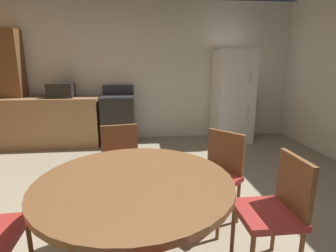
{
  "coord_description": "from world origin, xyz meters",
  "views": [
    {
      "loc": [
        -0.19,
        -2.02,
        1.47
      ],
      "look_at": [
        0.13,
        0.86,
        0.78
      ],
      "focal_mm": 27.07,
      "sensor_mm": 36.0,
      "label": 1
    }
  ],
  "objects_px": {
    "chair_northeast": "(218,172)",
    "chair_east": "(276,207)",
    "refrigerator": "(232,97)",
    "oven_range": "(118,119)",
    "microwave": "(61,90)",
    "chair_north": "(121,162)",
    "dining_table": "(135,201)"
  },
  "relations": [
    {
      "from": "chair_northeast",
      "to": "chair_east",
      "type": "relative_size",
      "value": 1.0
    },
    {
      "from": "refrigerator",
      "to": "oven_range",
      "type": "bearing_deg",
      "value": 178.61
    },
    {
      "from": "microwave",
      "to": "chair_northeast",
      "type": "xyz_separation_m",
      "value": [
        2.14,
        -2.68,
        -0.53
      ]
    },
    {
      "from": "chair_north",
      "to": "chair_east",
      "type": "xyz_separation_m",
      "value": [
        1.14,
        -0.97,
        0.0
      ]
    },
    {
      "from": "oven_range",
      "to": "chair_north",
      "type": "height_order",
      "value": "oven_range"
    },
    {
      "from": "oven_range",
      "to": "chair_east",
      "type": "height_order",
      "value": "oven_range"
    },
    {
      "from": "dining_table",
      "to": "chair_northeast",
      "type": "xyz_separation_m",
      "value": [
        0.76,
        0.63,
        -0.11
      ]
    },
    {
      "from": "dining_table",
      "to": "refrigerator",
      "type": "bearing_deg",
      "value": 60.47
    },
    {
      "from": "oven_range",
      "to": "microwave",
      "type": "bearing_deg",
      "value": -179.79
    },
    {
      "from": "oven_range",
      "to": "microwave",
      "type": "relative_size",
      "value": 2.5
    },
    {
      "from": "chair_northeast",
      "to": "chair_east",
      "type": "distance_m",
      "value": 0.67
    },
    {
      "from": "oven_range",
      "to": "chair_northeast",
      "type": "relative_size",
      "value": 1.26
    },
    {
      "from": "refrigerator",
      "to": "dining_table",
      "type": "height_order",
      "value": "refrigerator"
    },
    {
      "from": "chair_northeast",
      "to": "chair_north",
      "type": "xyz_separation_m",
      "value": [
        -0.92,
        0.34,
        0.0
      ]
    },
    {
      "from": "oven_range",
      "to": "chair_north",
      "type": "xyz_separation_m",
      "value": [
        0.21,
        -2.34,
        0.03
      ]
    },
    {
      "from": "microwave",
      "to": "oven_range",
      "type": "bearing_deg",
      "value": 0.21
    },
    {
      "from": "oven_range",
      "to": "chair_northeast",
      "type": "bearing_deg",
      "value": -67.13
    },
    {
      "from": "chair_northeast",
      "to": "chair_east",
      "type": "height_order",
      "value": "same"
    },
    {
      "from": "refrigerator",
      "to": "chair_east",
      "type": "height_order",
      "value": "refrigerator"
    },
    {
      "from": "oven_range",
      "to": "dining_table",
      "type": "relative_size",
      "value": 0.87
    },
    {
      "from": "oven_range",
      "to": "chair_east",
      "type": "bearing_deg",
      "value": -67.71
    },
    {
      "from": "microwave",
      "to": "chair_east",
      "type": "distance_m",
      "value": 4.1
    },
    {
      "from": "chair_north",
      "to": "microwave",
      "type": "bearing_deg",
      "value": -161.8
    },
    {
      "from": "chair_northeast",
      "to": "chair_east",
      "type": "xyz_separation_m",
      "value": [
        0.23,
        -0.63,
        0.0
      ]
    },
    {
      "from": "refrigerator",
      "to": "chair_east",
      "type": "xyz_separation_m",
      "value": [
        -0.86,
        -3.26,
        -0.38
      ]
    },
    {
      "from": "dining_table",
      "to": "oven_range",
      "type": "bearing_deg",
      "value": 96.44
    },
    {
      "from": "chair_east",
      "to": "refrigerator",
      "type": "bearing_deg",
      "value": -104.57
    },
    {
      "from": "dining_table",
      "to": "chair_north",
      "type": "bearing_deg",
      "value": 99.36
    },
    {
      "from": "refrigerator",
      "to": "dining_table",
      "type": "relative_size",
      "value": 1.4
    },
    {
      "from": "microwave",
      "to": "chair_north",
      "type": "distance_m",
      "value": 2.69
    },
    {
      "from": "microwave",
      "to": "dining_table",
      "type": "relative_size",
      "value": 0.35
    },
    {
      "from": "oven_range",
      "to": "refrigerator",
      "type": "distance_m",
      "value": 2.26
    }
  ]
}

